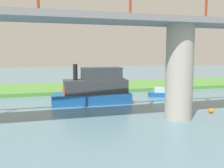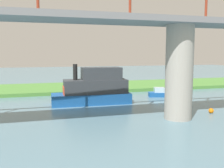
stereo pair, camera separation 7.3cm
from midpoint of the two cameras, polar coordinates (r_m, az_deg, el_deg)
name	(u,v)px [view 2 (the right image)]	position (r m, az deg, el deg)	size (l,w,h in m)	color
ground_plane	(109,93)	(38.31, -0.61, -2.07)	(160.00, 160.00, 0.00)	slate
grassy_bank	(100,87)	(44.02, -2.72, -0.58)	(80.00, 12.00, 0.50)	#4C8438
bridge_pylon	(179,73)	(23.62, 14.87, 2.46)	(2.45, 2.45, 8.44)	#9E998E
bridge_span	(181,19)	(23.76, 15.20, 13.88)	(56.14, 4.30, 3.25)	slate
person_on_bank	(80,84)	(40.00, -7.12, -0.01)	(0.41, 0.41, 1.39)	#2D334C
mooring_post	(97,86)	(39.06, -3.27, -0.49)	(0.20, 0.20, 0.92)	brown
houseboat_blue	(94,89)	(30.27, -4.02, -1.12)	(9.34, 3.40, 4.72)	#195199
skiff_small	(162,93)	(35.90, 11.17, -2.06)	(4.09, 2.39, 1.29)	#195199
motorboat_red	(87,92)	(35.86, -5.59, -1.82)	(4.68, 1.78, 1.55)	#1E232D
marker_buoy	(211,111)	(27.40, 21.40, -5.60)	(0.50, 0.50, 0.50)	orange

